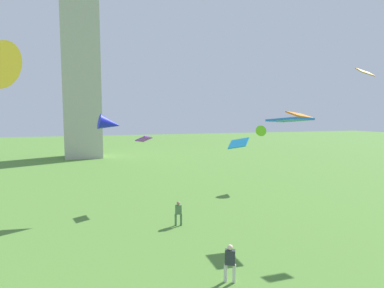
% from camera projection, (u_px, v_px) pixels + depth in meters
% --- Properties ---
extents(person_0, '(0.51, 0.43, 1.71)m').
position_uv_depth(person_0, '(230.00, 261.00, 13.37)').
color(person_0, silver).
rests_on(person_0, ground_plane).
extents(person_2, '(0.50, 0.34, 1.64)m').
position_uv_depth(person_2, '(178.00, 212.00, 20.29)').
color(person_2, '#51754C').
rests_on(person_2, ground_plane).
extents(kite_flying_0, '(1.47, 1.87, 0.58)m').
position_uv_depth(kite_flying_0, '(300.00, 115.00, 19.79)').
color(kite_flying_0, orange).
extents(kite_flying_2, '(1.96, 1.36, 1.48)m').
position_uv_depth(kite_flying_2, '(110.00, 124.00, 23.38)').
color(kite_flying_2, '#1C23DD').
extents(kite_flying_4, '(1.37, 1.42, 0.61)m').
position_uv_depth(kite_flying_4, '(144.00, 139.00, 24.84)').
color(kite_flying_4, '#912EDF').
extents(kite_flying_5, '(1.21, 0.81, 0.64)m').
position_uv_depth(kite_flying_5, '(365.00, 72.00, 19.79)').
color(kite_flying_5, '#B77F1F').
extents(kite_flying_6, '(2.03, 1.99, 1.36)m').
position_uv_depth(kite_flying_6, '(263.00, 129.00, 31.54)').
color(kite_flying_6, '#74CD28').
extents(kite_flying_7, '(1.04, 1.22, 0.63)m').
position_uv_depth(kite_flying_7, '(238.00, 143.00, 15.66)').
color(kite_flying_7, '#2191D4').
extents(kite_flying_8, '(1.59, 1.97, 0.28)m').
position_uv_depth(kite_flying_8, '(289.00, 120.00, 13.53)').
color(kite_flying_8, blue).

